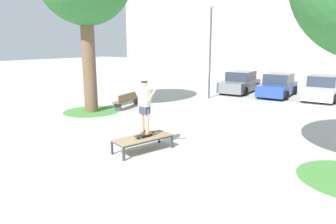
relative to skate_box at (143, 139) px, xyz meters
name	(u,v)px	position (x,y,z in m)	size (l,w,h in m)	color
ground_plane	(133,157)	(0.09, -0.61, -0.41)	(120.00, 120.00, 0.00)	#B7B5AD
building_facade	(275,21)	(-3.40, 29.90, 5.65)	(40.91, 4.00, 12.12)	beige
skate_box	(143,139)	(0.00, 0.00, 0.00)	(1.33, 2.04, 0.46)	#38383D
skateboard	(145,134)	(0.03, 0.09, 0.12)	(0.29, 0.82, 0.09)	black
skater	(145,104)	(0.03, 0.09, 1.12)	(1.00, 0.32, 1.69)	tan
grass_patch_near_left	(92,111)	(-5.81, 3.37, -0.41)	(2.83, 2.83, 0.01)	#47893D
car_grey	(240,83)	(-1.56, 13.63, 0.28)	(1.98, 4.23, 1.50)	slate
car_blue	(278,86)	(1.09, 13.43, 0.28)	(1.98, 4.23, 1.50)	#28479E
car_white	(322,88)	(3.73, 13.53, 0.28)	(2.03, 4.26, 1.50)	silver
park_bench	(129,99)	(-4.84, 5.15, 0.03)	(0.77, 2.44, 0.83)	brown
light_post	(211,37)	(-2.41, 10.20, 3.41)	(0.36, 0.36, 5.83)	#4C4C51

